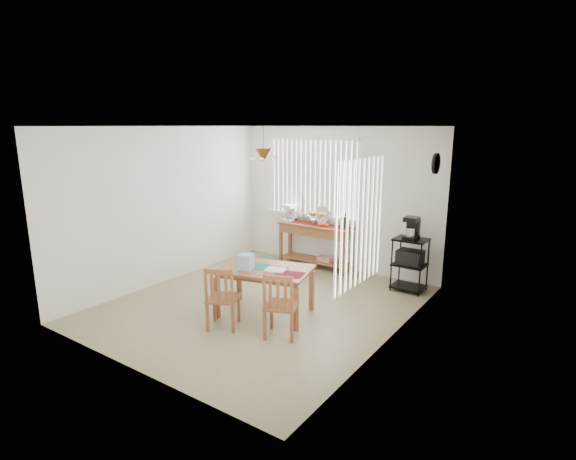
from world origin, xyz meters
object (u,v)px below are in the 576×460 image
Objects in this scene: wire_cart at (410,259)px; cart_items at (412,228)px; dining_table at (265,273)px; chair_left at (222,298)px; sideboard at (316,235)px; chair_right at (281,306)px.

cart_items is (-0.00, 0.01, 0.51)m from wire_cart.
chair_left reaches higher than dining_table.
chair_left is at bearing -118.86° from wire_cart.
dining_table is at bearing -122.89° from cart_items.
wire_cart is 0.61× the size of dining_table.
chair_left is (0.37, -2.95, -0.20)m from sideboard.
chair_left reaches higher than sideboard.
wire_cart is at bearing 73.65° from chair_right.
sideboard is 1.02× the size of dining_table.
cart_items is (1.88, -0.19, 0.41)m from sideboard.
dining_table is (-1.34, -2.07, -0.43)m from cart_items.
sideboard is at bearing 112.77° from chair_right.
wire_cart reaches higher than sideboard.
dining_table is at bearing -123.01° from wire_cart.
wire_cart is (1.88, -0.20, -0.09)m from sideboard.
sideboard is at bearing 173.98° from wire_cart.
chair_left is at bearing -82.87° from sideboard.
dining_table is 0.78m from chair_right.
cart_items is at bearing 90.00° from wire_cart.
wire_cart is 2.43× the size of cart_items.
sideboard is 4.08× the size of cart_items.
chair_left is 0.81m from chair_right.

